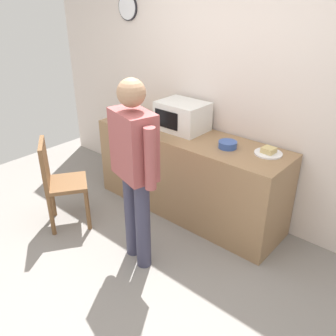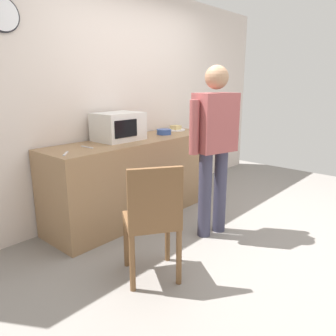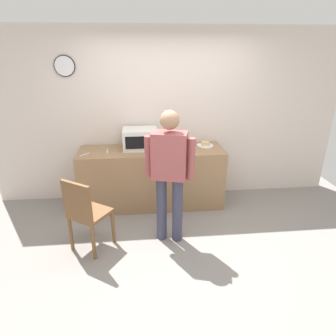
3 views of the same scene
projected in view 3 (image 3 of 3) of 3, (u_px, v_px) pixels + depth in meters
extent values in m
plane|color=gray|center=(181.00, 251.00, 3.57)|extent=(6.00, 6.00, 0.00)
cube|color=silver|center=(168.00, 117.00, 4.55)|extent=(5.40, 0.10, 2.60)
cylinder|color=white|center=(65.00, 66.00, 4.07)|extent=(0.26, 0.03, 0.26)
cylinder|color=black|center=(65.00, 66.00, 4.07)|extent=(0.29, 0.02, 0.29)
cube|color=#93704C|center=(152.00, 178.00, 4.50)|extent=(2.15, 0.62, 0.90)
cube|color=silver|center=(140.00, 139.00, 4.33)|extent=(0.50, 0.38, 0.30)
cube|color=black|center=(136.00, 143.00, 4.15)|extent=(0.30, 0.01, 0.18)
cylinder|color=white|center=(205.00, 146.00, 4.50)|extent=(0.25, 0.25, 0.01)
cube|color=#D0B775|center=(205.00, 143.00, 4.48)|extent=(0.12, 0.12, 0.05)
cylinder|color=#33519E|center=(183.00, 147.00, 4.35)|extent=(0.18, 0.18, 0.06)
cube|color=silver|center=(85.00, 154.00, 4.13)|extent=(0.13, 0.14, 0.01)
cube|color=silver|center=(108.00, 151.00, 4.26)|extent=(0.03, 0.17, 0.01)
cylinder|color=#393950|center=(177.00, 210.00, 3.64)|extent=(0.13, 0.13, 0.86)
cylinder|color=#393950|center=(162.00, 208.00, 3.67)|extent=(0.13, 0.13, 0.86)
cube|color=#9E4C4C|center=(170.00, 156.00, 3.38)|extent=(0.45, 0.34, 0.55)
cylinder|color=#9E4C4C|center=(191.00, 159.00, 3.36)|extent=(0.09, 0.09, 0.50)
cylinder|color=#9E4C4C|center=(148.00, 157.00, 3.43)|extent=(0.09, 0.09, 0.50)
sphere|color=#A37A5B|center=(170.00, 120.00, 3.23)|extent=(0.22, 0.22, 0.22)
cylinder|color=brown|center=(113.00, 227.00, 3.65)|extent=(0.04, 0.04, 0.45)
cylinder|color=brown|center=(91.00, 220.00, 3.81)|extent=(0.04, 0.04, 0.45)
cylinder|color=brown|center=(94.00, 243.00, 3.36)|extent=(0.04, 0.04, 0.45)
cylinder|color=brown|center=(71.00, 234.00, 3.52)|extent=(0.04, 0.04, 0.45)
cube|color=brown|center=(90.00, 213.00, 3.49)|extent=(0.56, 0.56, 0.04)
cube|color=brown|center=(77.00, 201.00, 3.25)|extent=(0.35, 0.26, 0.45)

